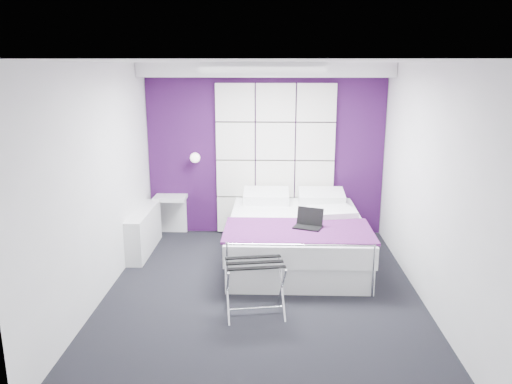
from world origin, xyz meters
TOP-DOWN VIEW (x-y plane):
  - floor at (0.00, 0.00)m, footprint 4.40×4.40m
  - ceiling at (0.00, 0.00)m, footprint 4.40×4.40m
  - wall_back at (0.00, 2.20)m, footprint 3.60×0.00m
  - wall_left at (-1.80, 0.00)m, footprint 0.00×4.40m
  - wall_right at (1.80, 0.00)m, footprint 0.00×4.40m
  - accent_wall at (0.00, 2.19)m, footprint 3.58×0.02m
  - soffit at (0.00, 1.95)m, footprint 3.58×0.50m
  - headboard at (0.15, 2.14)m, footprint 1.80×0.08m
  - skylight at (0.00, 0.60)m, footprint 1.36×0.86m
  - wall_lamp at (-1.05, 2.06)m, footprint 0.15×0.15m
  - radiator at (-1.69, 1.30)m, footprint 0.22×1.20m
  - bed at (0.43, 1.05)m, footprint 1.81×2.19m
  - nightstand at (-1.45, 2.02)m, footprint 0.49×0.38m
  - luggage_rack at (-0.07, -0.49)m, footprint 0.60×0.44m
  - laptop at (0.55, 0.60)m, footprint 0.33×0.24m

SIDE VIEW (x-z plane):
  - floor at x=0.00m, z-range 0.00..0.00m
  - luggage_rack at x=-0.07m, z-range 0.00..0.59m
  - radiator at x=-1.69m, z-range 0.00..0.60m
  - bed at x=0.43m, z-range -0.06..0.71m
  - nightstand at x=-1.45m, z-range 0.57..0.62m
  - laptop at x=0.55m, z-range 0.56..0.79m
  - headboard at x=0.15m, z-range 0.02..2.32m
  - wall_lamp at x=-1.05m, z-range 1.15..1.29m
  - wall_left at x=-1.80m, z-range -0.90..3.50m
  - wall_right at x=1.80m, z-range -0.90..3.50m
  - accent_wall at x=0.00m, z-range 0.01..2.59m
  - wall_back at x=0.00m, z-range -0.50..3.10m
  - soffit at x=0.00m, z-range 2.40..2.60m
  - skylight at x=0.00m, z-range 2.49..2.61m
  - ceiling at x=0.00m, z-range 2.60..2.60m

